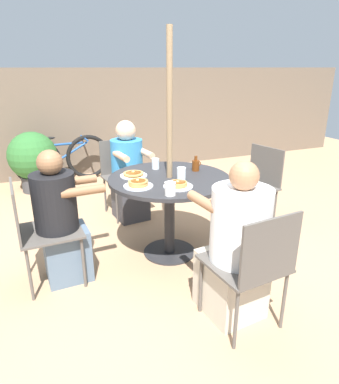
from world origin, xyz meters
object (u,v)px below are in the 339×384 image
object	(u,v)px
bicycle	(64,159)
diner_east	(129,175)
patio_chair_east	(123,172)
potted_shrub	(33,159)
pancake_plate_a	(133,175)
patio_chair_north	(256,181)
drinking_glass_a	(181,173)
diner_west	(236,250)
patio_chair_south	(37,227)
pancake_plate_c	(138,184)
coffee_cup	(170,189)
patio_chair_west	(253,262)
pancake_plate_b	(178,185)
patio_table	(170,190)
diner_south	(61,223)
drinking_glass_b	(156,164)
syrup_bottle	(196,165)

from	to	relation	value
bicycle	diner_east	bearing A→B (deg)	-76.40
patio_chair_east	potted_shrub	distance (m)	1.58
pancake_plate_a	bicycle	bearing A→B (deg)	98.19
patio_chair_north	drinking_glass_a	bearing A→B (deg)	95.45
diner_west	bicycle	world-z (taller)	diner_west
patio_chair_south	pancake_plate_c	world-z (taller)	patio_chair_south
diner_east	coffee_cup	distance (m)	1.42
diner_east	pancake_plate_a	distance (m)	0.87
patio_chair_west	pancake_plate_b	world-z (taller)	patio_chair_west
patio_chair_north	diner_west	xyz separation A→B (m)	(-1.04, -1.19, 0.00)
patio_chair_south	patio_chair_west	distance (m)	1.66
diner_east	pancake_plate_a	bearing A→B (deg)	71.02
patio_table	patio_chair_north	distance (m)	1.16
patio_chair_south	diner_south	size ratio (longest dim) A/B	0.79
pancake_plate_c	patio_chair_east	bearing A→B (deg)	80.72
pancake_plate_c	diner_west	bearing A→B (deg)	-62.86
pancake_plate_b	bicycle	distance (m)	3.04
patio_chair_east	diner_south	size ratio (longest dim) A/B	0.79
diner_east	potted_shrub	xyz separation A→B (m)	(-0.99, 1.43, -0.05)
drinking_glass_a	patio_table	bearing A→B (deg)	128.64
diner_west	coffee_cup	xyz separation A→B (m)	(-0.26, 0.54, 0.30)
patio_chair_north	diner_east	size ratio (longest dim) A/B	0.77
diner_south	drinking_glass_b	world-z (taller)	diner_south
patio_chair_north	potted_shrub	xyz separation A→B (m)	(-2.22, 2.17, -0.04)
patio_chair_north	patio_chair_west	bearing A→B (deg)	131.91
diner_south	pancake_plate_c	xyz separation A→B (m)	(0.63, -0.09, 0.28)
patio_chair_east	syrup_bottle	world-z (taller)	syrup_bottle
patio_chair_south	diner_west	xyz separation A→B (m)	(1.24, -0.91, 0.00)
patio_chair_east	syrup_bottle	xyz separation A→B (m)	(0.44, -1.05, 0.31)
bicycle	patio_chair_west	bearing A→B (deg)	-82.88
syrup_bottle	potted_shrub	xyz separation A→B (m)	(-1.40, 2.30, -0.35)
patio_chair_east	diner_west	size ratio (longest dim) A/B	0.77
diner_south	drinking_glass_a	distance (m)	1.09
patio_chair_west	pancake_plate_b	distance (m)	0.92
patio_chair_south	diner_south	bearing A→B (deg)	90.00
patio_chair_north	patio_chair_east	xyz separation A→B (m)	(-1.26, 0.92, 0.00)
patio_chair_east	drinking_glass_b	size ratio (longest dim) A/B	8.68
diner_west	drinking_glass_a	size ratio (longest dim) A/B	10.87
patio_chair_south	potted_shrub	xyz separation A→B (m)	(0.05, 2.45, -0.04)
pancake_plate_a	pancake_plate_c	bearing A→B (deg)	-99.44
patio_chair_north	pancake_plate_c	distance (m)	1.53
pancake_plate_a	patio_table	bearing A→B (deg)	-28.05
diner_south	coffee_cup	distance (m)	0.93
coffee_cup	drinking_glass_b	bearing A→B (deg)	78.21
patio_chair_west	bicycle	distance (m)	3.89
patio_chair_south	patio_chair_west	size ratio (longest dim) A/B	1.00
patio_chair_east	drinking_glass_a	world-z (taller)	patio_chair_east
patio_table	bicycle	xyz separation A→B (m)	(-0.65, 2.67, -0.28)
drinking_glass_a	bicycle	world-z (taller)	drinking_glass_a
patio_chair_north	syrup_bottle	world-z (taller)	syrup_bottle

